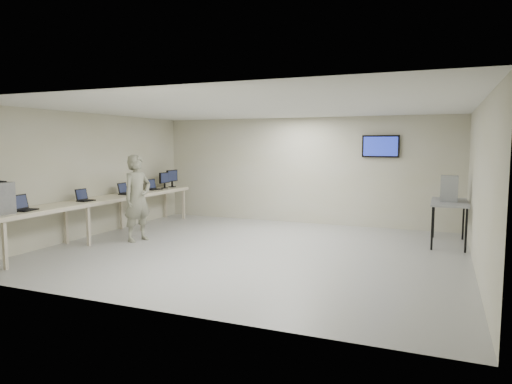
% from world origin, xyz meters
% --- Properties ---
extents(room, '(8.01, 7.01, 2.81)m').
position_xyz_m(room, '(0.03, 0.06, 1.41)').
color(room, '#9D9C95').
rests_on(room, ground).
extents(workbench, '(0.76, 6.00, 0.90)m').
position_xyz_m(workbench, '(-3.59, 0.00, 0.83)').
color(workbench, beige).
rests_on(workbench, ground).
extents(laptop_0, '(0.35, 0.40, 0.29)m').
position_xyz_m(laptop_0, '(-3.60, -2.19, 0.97)').
color(laptop_0, black).
rests_on(laptop_0, workbench).
extents(laptop_1, '(0.28, 0.34, 0.26)m').
position_xyz_m(laptop_1, '(-3.60, -0.67, 0.97)').
color(laptop_1, black).
rests_on(laptop_1, workbench).
extents(laptop_2, '(0.30, 0.36, 0.27)m').
position_xyz_m(laptop_2, '(-3.64, 0.74, 0.97)').
color(laptop_2, black).
rests_on(laptop_2, workbench).
extents(laptop_3, '(0.36, 0.40, 0.28)m').
position_xyz_m(laptop_3, '(-3.65, 1.90, 0.97)').
color(laptop_3, black).
rests_on(laptop_3, workbench).
extents(monitor_near, '(0.20, 0.44, 0.44)m').
position_xyz_m(monitor_near, '(-3.60, 2.37, 1.16)').
color(monitor_near, black).
rests_on(monitor_near, workbench).
extents(monitor_far, '(0.22, 0.49, 0.48)m').
position_xyz_m(monitor_far, '(-3.60, 2.75, 1.19)').
color(monitor_far, black).
rests_on(monitor_far, workbench).
extents(soldier, '(0.61, 0.78, 1.87)m').
position_xyz_m(soldier, '(-2.67, -0.08, 0.94)').
color(soldier, '#585F48').
rests_on(soldier, ground).
extents(side_table, '(0.71, 1.53, 0.92)m').
position_xyz_m(side_table, '(3.60, 2.07, 0.85)').
color(side_table, gray).
rests_on(side_table, ground).
extents(storage_bins, '(0.34, 0.37, 0.53)m').
position_xyz_m(storage_bins, '(3.58, 2.07, 1.18)').
color(storage_bins, '#9CA1A4').
rests_on(storage_bins, side_table).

